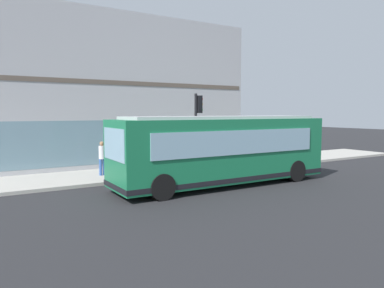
{
  "coord_description": "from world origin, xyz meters",
  "views": [
    {
      "loc": [
        -12.9,
        6.9,
        3.23
      ],
      "look_at": [
        1.66,
        -1.92,
        1.74
      ],
      "focal_mm": 33.77,
      "sensor_mm": 36.0,
      "label": 1
    }
  ],
  "objects_px": {
    "city_bus_nearside": "(223,150)",
    "pedestrian_near_building_entrance": "(102,156)",
    "fire_hydrant": "(166,160)",
    "pedestrian_walking_along_curb": "(234,146)",
    "traffic_light_near_corner": "(198,117)"
  },
  "relations": [
    {
      "from": "pedestrian_walking_along_curb",
      "to": "pedestrian_near_building_entrance",
      "type": "height_order",
      "value": "pedestrian_walking_along_curb"
    },
    {
      "from": "city_bus_nearside",
      "to": "fire_hydrant",
      "type": "relative_size",
      "value": 13.58
    },
    {
      "from": "city_bus_nearside",
      "to": "traffic_light_near_corner",
      "type": "xyz_separation_m",
      "value": [
        2.94,
        -0.55,
        1.42
      ]
    },
    {
      "from": "pedestrian_walking_along_curb",
      "to": "fire_hydrant",
      "type": "bearing_deg",
      "value": 82.95
    },
    {
      "from": "city_bus_nearside",
      "to": "pedestrian_walking_along_curb",
      "type": "height_order",
      "value": "city_bus_nearside"
    },
    {
      "from": "fire_hydrant",
      "to": "pedestrian_walking_along_curb",
      "type": "distance_m",
      "value": 4.53
    },
    {
      "from": "traffic_light_near_corner",
      "to": "pedestrian_walking_along_curb",
      "type": "distance_m",
      "value": 4.55
    },
    {
      "from": "city_bus_nearside",
      "to": "fire_hydrant",
      "type": "distance_m",
      "value": 5.39
    },
    {
      "from": "traffic_light_near_corner",
      "to": "pedestrian_walking_along_curb",
      "type": "xyz_separation_m",
      "value": [
        1.79,
        -3.77,
        -1.8
      ]
    },
    {
      "from": "city_bus_nearside",
      "to": "pedestrian_near_building_entrance",
      "type": "bearing_deg",
      "value": 42.9
    },
    {
      "from": "city_bus_nearside",
      "to": "fire_hydrant",
      "type": "xyz_separation_m",
      "value": [
        5.28,
        0.12,
        -1.04
      ]
    },
    {
      "from": "pedestrian_walking_along_curb",
      "to": "city_bus_nearside",
      "type": "bearing_deg",
      "value": 137.61
    },
    {
      "from": "fire_hydrant",
      "to": "pedestrian_near_building_entrance",
      "type": "distance_m",
      "value": 4.1
    },
    {
      "from": "traffic_light_near_corner",
      "to": "pedestrian_near_building_entrance",
      "type": "height_order",
      "value": "traffic_light_near_corner"
    },
    {
      "from": "fire_hydrant",
      "to": "pedestrian_near_building_entrance",
      "type": "height_order",
      "value": "pedestrian_near_building_entrance"
    }
  ]
}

